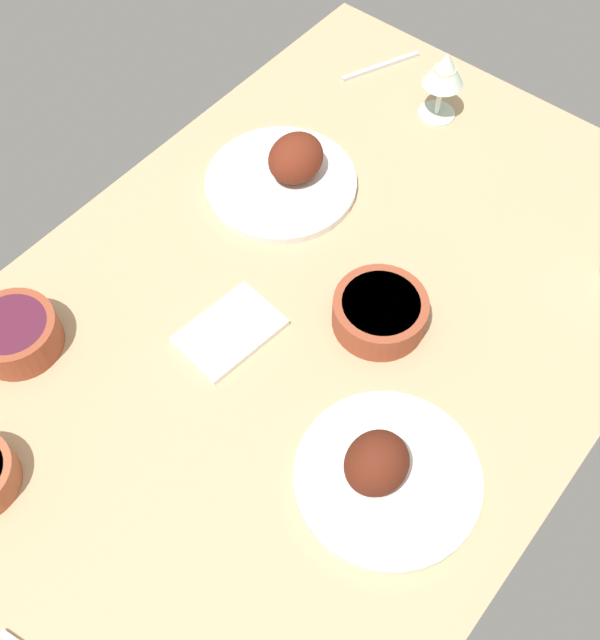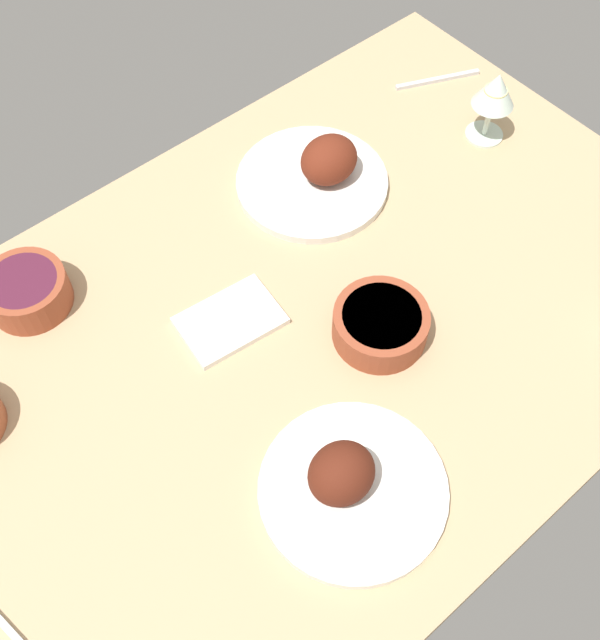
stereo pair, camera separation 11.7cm
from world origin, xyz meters
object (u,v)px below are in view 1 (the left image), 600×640
(bowl_pasta, at_px, (380,311))
(fork_loose, at_px, (381,66))
(plate_far_side, at_px, (287,173))
(plate_center_main, at_px, (383,472))
(bowl_onions, at_px, (15,333))
(wine_glass, at_px, (444,72))
(folded_napkin, at_px, (230,332))

(bowl_pasta, height_order, fork_loose, bowl_pasta)
(plate_far_side, distance_m, plate_center_main, 0.57)
(plate_far_side, xyz_separation_m, bowl_pasta, (-0.13, -0.30, 0.00))
(plate_far_side, bearing_deg, plate_center_main, -126.80)
(bowl_onions, height_order, bowl_pasta, bowl_onions)
(wine_glass, bearing_deg, bowl_onions, 165.87)
(plate_center_main, bearing_deg, folded_napkin, 82.37)
(bowl_pasta, bearing_deg, wine_glass, 23.10)
(bowl_onions, xyz_separation_m, bowl_pasta, (0.38, -0.40, -0.00))
(plate_center_main, relative_size, fork_loose, 1.50)
(bowl_pasta, bearing_deg, folded_napkin, 134.62)
(folded_napkin, bearing_deg, fork_loose, 15.99)
(wine_glass, bearing_deg, fork_loose, 75.38)
(bowl_onions, relative_size, bowl_pasta, 0.90)
(plate_center_main, distance_m, wine_glass, 0.75)
(bowl_pasta, xyz_separation_m, wine_glass, (0.45, 0.19, 0.07))
(bowl_onions, xyz_separation_m, fork_loose, (0.87, -0.05, -0.03))
(wine_glass, height_order, folded_napkin, wine_glass)
(wine_glass, bearing_deg, plate_center_main, -152.03)
(plate_center_main, bearing_deg, bowl_onions, 107.40)
(bowl_onions, xyz_separation_m, folded_napkin, (0.22, -0.24, -0.03))
(folded_napkin, xyz_separation_m, fork_loose, (0.66, 0.19, -0.00))
(plate_center_main, bearing_deg, fork_loose, 36.14)
(plate_far_side, xyz_separation_m, folded_napkin, (-0.30, -0.13, -0.02))
(wine_glass, xyz_separation_m, folded_napkin, (-0.61, -0.03, -0.09))
(fork_loose, bearing_deg, bowl_pasta, -120.36)
(bowl_pasta, distance_m, wine_glass, 0.49)
(bowl_pasta, relative_size, fork_loose, 0.84)
(plate_center_main, height_order, bowl_onions, plate_center_main)
(plate_far_side, distance_m, bowl_pasta, 0.33)
(fork_loose, bearing_deg, plate_far_side, -147.34)
(plate_far_side, xyz_separation_m, wine_glass, (0.32, -0.11, 0.07))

